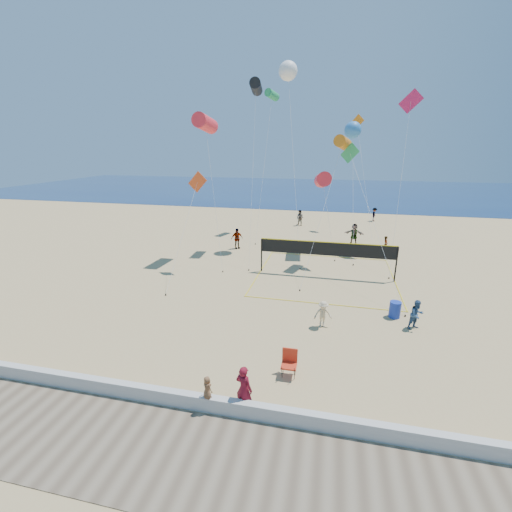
% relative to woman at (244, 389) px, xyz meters
% --- Properties ---
extents(ground, '(120.00, 120.00, 0.00)m').
position_rel_woman_xyz_m(ground, '(0.45, 2.70, -0.90)').
color(ground, tan).
rests_on(ground, ground).
extents(ocean, '(140.00, 50.00, 0.03)m').
position_rel_woman_xyz_m(ocean, '(0.45, 64.70, -0.88)').
color(ocean, navy).
rests_on(ocean, ground).
extents(seawall, '(32.00, 0.30, 0.60)m').
position_rel_woman_xyz_m(seawall, '(0.45, -0.30, -0.60)').
color(seawall, silver).
rests_on(seawall, ground).
extents(boardwalk, '(32.00, 3.60, 0.03)m').
position_rel_woman_xyz_m(boardwalk, '(0.45, -2.30, -0.88)').
color(boardwalk, '#786852').
rests_on(boardwalk, ground).
extents(woman, '(0.76, 0.63, 1.79)m').
position_rel_woman_xyz_m(woman, '(0.00, 0.00, 0.00)').
color(woman, maroon).
rests_on(woman, ground).
extents(toddler, '(0.48, 0.44, 0.83)m').
position_rel_woman_xyz_m(toddler, '(-1.22, -0.34, 0.12)').
color(toddler, brown).
rests_on(toddler, seawall).
extents(bystander_a, '(0.96, 0.89, 1.57)m').
position_rel_woman_xyz_m(bystander_a, '(7.11, 7.41, -0.11)').
color(bystander_a, '#304F79').
rests_on(bystander_a, ground).
extents(bystander_b, '(1.04, 0.75, 1.44)m').
position_rel_woman_xyz_m(bystander_b, '(2.47, 6.57, -0.18)').
color(bystander_b, beige).
rests_on(bystander_b, ground).
extents(far_person_0, '(1.16, 1.02, 1.88)m').
position_rel_woman_xyz_m(far_person_0, '(-5.66, 19.31, 0.04)').
color(far_person_0, gray).
rests_on(far_person_0, ground).
extents(far_person_1, '(1.86, 0.85, 1.94)m').
position_rel_woman_xyz_m(far_person_1, '(4.79, 23.34, 0.07)').
color(far_person_1, gray).
rests_on(far_person_1, ground).
extents(far_person_2, '(0.39, 0.56, 1.49)m').
position_rel_woman_xyz_m(far_person_2, '(7.34, 20.85, -0.15)').
color(far_person_2, gray).
rests_on(far_person_2, ground).
extents(far_person_3, '(1.08, 0.97, 1.83)m').
position_rel_woman_xyz_m(far_person_3, '(-0.99, 30.01, 0.02)').
color(far_person_3, gray).
rests_on(far_person_3, ground).
extents(far_person_4, '(0.81, 1.17, 1.66)m').
position_rel_woman_xyz_m(far_person_4, '(7.75, 34.55, -0.07)').
color(far_person_4, gray).
rests_on(far_person_4, ground).
extents(camp_chair, '(0.62, 0.76, 1.27)m').
position_rel_woman_xyz_m(camp_chair, '(1.29, 2.31, -0.25)').
color(camp_chair, red).
rests_on(camp_chair, ground).
extents(trash_barrel, '(0.62, 0.62, 0.90)m').
position_rel_woman_xyz_m(trash_barrel, '(6.27, 8.49, -0.44)').
color(trash_barrel, '#1832A0').
rests_on(trash_barrel, ground).
extents(volleyball_net, '(9.62, 9.48, 2.56)m').
position_rel_woman_xyz_m(volleyball_net, '(2.40, 13.98, 0.87)').
color(volleyball_net, black).
rests_on(volleyball_net, ground).
extents(kite_0, '(2.74, 4.66, 11.28)m').
position_rel_woman_xyz_m(kite_0, '(-7.14, 16.41, 9.65)').
color(kite_0, '#F52A36').
rests_on(kite_0, ground).
extents(kite_1, '(1.41, 7.22, 14.03)m').
position_rel_woman_xyz_m(kite_1, '(-4.02, 19.95, 12.54)').
color(kite_1, black).
rests_on(kite_1, ground).
extents(kite_2, '(2.85, 7.39, 9.71)m').
position_rel_woman_xyz_m(kite_2, '(3.01, 17.15, 8.24)').
color(kite_2, orange).
rests_on(kite_2, ground).
extents(kite_3, '(1.54, 5.29, 7.28)m').
position_rel_woman_xyz_m(kite_3, '(-6.83, 13.19, 5.25)').
color(kite_3, '#D6481C').
rests_on(kite_3, ground).
extents(kite_4, '(4.02, 8.89, 9.18)m').
position_rel_woman_xyz_m(kite_4, '(3.81, 16.52, 6.92)').
color(kite_4, '#269B56').
rests_on(kite_4, ground).
extents(kite_5, '(2.16, 7.55, 13.19)m').
position_rel_woman_xyz_m(kite_5, '(7.99, 21.26, 10.69)').
color(kite_5, '#BC1B55').
rests_on(kite_5, ground).
extents(kite_6, '(3.16, 7.14, 15.45)m').
position_rel_woman_xyz_m(kite_6, '(-1.63, 21.09, 13.79)').
color(kite_6, white).
rests_on(kite_6, ground).
extents(kite_7, '(1.85, 9.34, 11.10)m').
position_rel_woman_xyz_m(kite_7, '(3.97, 25.20, 9.44)').
color(kite_7, '#2E76C2').
rests_on(kite_7, ground).
extents(kite_8, '(1.31, 7.31, 14.30)m').
position_rel_woman_xyz_m(kite_8, '(-4.01, 27.21, 12.86)').
color(kite_8, '#269B56').
rests_on(kite_8, ground).
extents(kite_9, '(2.63, 9.61, 12.08)m').
position_rel_woman_xyz_m(kite_9, '(4.65, 29.26, 9.56)').
color(kite_9, orange).
rests_on(kite_9, ground).
extents(kite_10, '(2.21, 3.58, 7.04)m').
position_rel_woman_xyz_m(kite_10, '(1.67, 19.63, 5.37)').
color(kite_10, '#F52A36').
rests_on(kite_10, ground).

